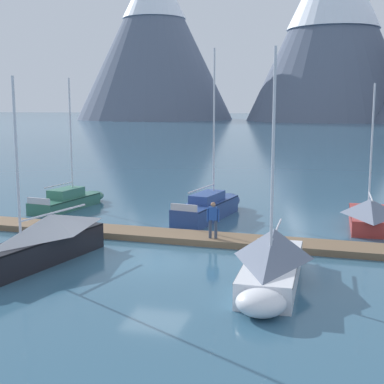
{
  "coord_description": "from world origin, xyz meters",
  "views": [
    {
      "loc": [
        6.82,
        -20.48,
        6.42
      ],
      "look_at": [
        0.0,
        6.0,
        2.0
      ],
      "focal_mm": 51.27,
      "sensor_mm": 36.0,
      "label": 1
    }
  ],
  "objects": [
    {
      "name": "ground_plane",
      "position": [
        0.0,
        0.0,
        0.0
      ],
      "size": [
        700.0,
        700.0,
        0.0
      ],
      "primitive_type": "plane",
      "color": "#335B75"
    },
    {
      "name": "mountain_west_summit",
      "position": [
        -65.34,
        198.31,
        33.73
      ],
      "size": [
        64.01,
        64.01,
        65.17
      ],
      "color": "slate",
      "rests_on": "ground"
    },
    {
      "name": "mountain_central_massif",
      "position": [
        5.07,
        196.4,
        36.86
      ],
      "size": [
        63.19,
        63.19,
        69.34
      ],
      "color": "slate",
      "rests_on": "ground"
    },
    {
      "name": "dock",
      "position": [
        0.0,
        4.0,
        0.15
      ],
      "size": [
        22.88,
        3.1,
        0.3
      ],
      "color": "brown",
      "rests_on": "ground"
    },
    {
      "name": "sailboat_nearest_berth",
      "position": [
        -8.93,
        10.17,
        0.5
      ],
      "size": [
        2.62,
        6.5,
        7.97
      ],
      "color": "#336B56",
      "rests_on": "ground"
    },
    {
      "name": "sailboat_second_berth",
      "position": [
        -4.46,
        -1.2,
        0.93
      ],
      "size": [
        2.89,
        7.4,
        7.44
      ],
      "color": "black",
      "rests_on": "ground"
    },
    {
      "name": "sailboat_mid_dock_port",
      "position": [
        0.18,
        9.57,
        0.62
      ],
      "size": [
        2.81,
        7.55,
        9.47
      ],
      "color": "navy",
      "rests_on": "ground"
    },
    {
      "name": "sailboat_mid_dock_starboard",
      "position": [
        4.87,
        -1.4,
        0.91
      ],
      "size": [
        2.1,
        7.24,
        8.29
      ],
      "color": "white",
      "rests_on": "ground"
    },
    {
      "name": "sailboat_far_berth",
      "position": [
        8.81,
        9.23,
        0.74
      ],
      "size": [
        2.16,
        6.22,
        7.48
      ],
      "color": "#B2332D",
      "rests_on": "ground"
    },
    {
      "name": "person_on_dock",
      "position": [
        1.64,
        3.51,
        1.26
      ],
      "size": [
        0.59,
        0.25,
        1.69
      ],
      "color": "#384256",
      "rests_on": "dock"
    }
  ]
}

